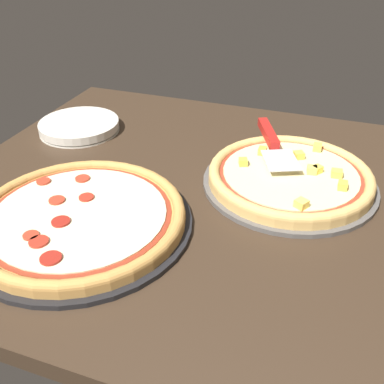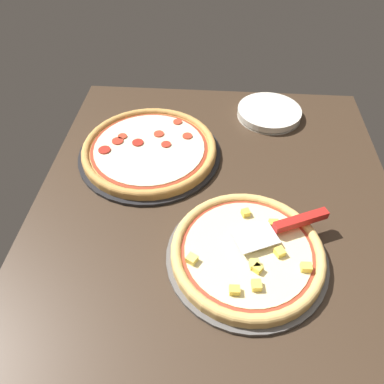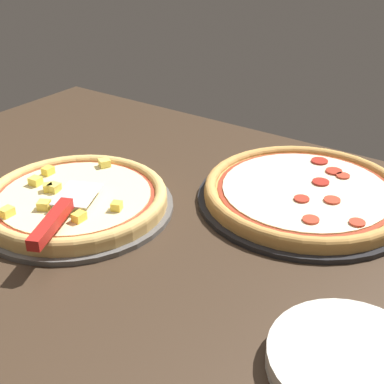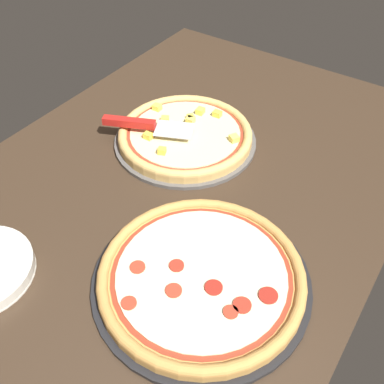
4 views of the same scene
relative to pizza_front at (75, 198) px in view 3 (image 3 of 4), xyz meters
The scene contains 7 objects.
ground_plane 11.68cm from the pizza_front, 45.88° to the left, with size 130.08×96.33×3.60cm, color #38281C.
pizza_pan_front 2.02cm from the pizza_front, 29.82° to the left, with size 37.38×37.38×1.00cm, color #565451.
pizza_front is the anchor object (origin of this frame).
pizza_pan_back 44.77cm from the pizza_front, 38.76° to the left, with size 42.38×42.38×1.00cm, color black.
pizza_back 44.74cm from the pizza_front, 38.76° to the left, with size 39.84×39.84×2.80cm.
serving_spatula 12.37cm from the pizza_front, 57.76° to the right, with size 13.71×23.19×2.00cm.
plate_stack 58.41cm from the pizza_front, ahead, with size 21.16×21.16×2.80cm.
Camera 3 is at (61.75, -68.17, 52.13)cm, focal length 50.00 mm.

